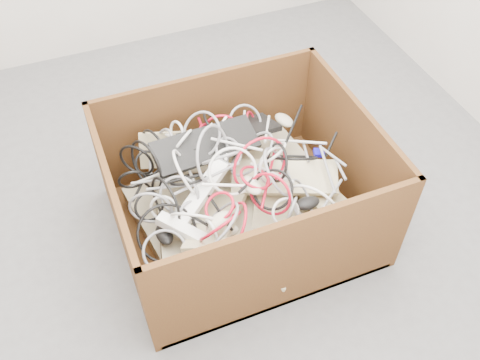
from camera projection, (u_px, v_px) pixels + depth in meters
name	position (u px, v px, depth m)	size (l,w,h in m)	color
ground	(230.00, 195.00, 2.66)	(3.00, 3.00, 0.00)	#545557
cardboard_box	(239.00, 206.00, 2.42)	(1.10, 0.91, 0.57)	#3F1C0F
keyboard_pile	(241.00, 183.00, 2.35)	(0.85, 0.88, 0.39)	tan
mice_scatter	(229.00, 187.00, 2.23)	(0.80, 0.64, 0.18)	#B8B094
power_strip_left	(200.00, 195.00, 2.17)	(0.33, 0.06, 0.04)	white
power_strip_right	(187.00, 232.00, 2.08)	(0.25, 0.05, 0.04)	white
vga_plug	(319.00, 153.00, 2.38)	(0.04, 0.04, 0.02)	#110CBC
cable_tangle	(219.00, 176.00, 2.20)	(1.02, 0.83, 0.45)	black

